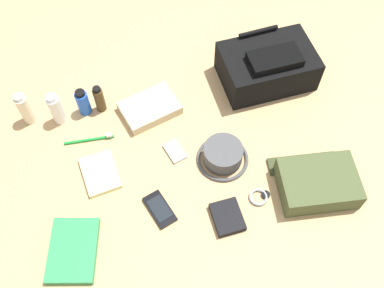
{
  "coord_description": "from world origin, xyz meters",
  "views": [
    {
      "loc": [
        -0.25,
        -0.74,
        1.31
      ],
      "look_at": [
        0.0,
        0.0,
        0.04
      ],
      "focal_mm": 41.39,
      "sensor_mm": 36.0,
      "label": 1
    }
  ],
  "objects_px": {
    "media_player": "(175,151)",
    "cologne_bottle": "(99,99)",
    "toothpaste_tube": "(56,109)",
    "deodorant_spray": "(83,102)",
    "toothbrush": "(92,139)",
    "bucket_hat": "(223,155)",
    "backpack": "(267,66)",
    "lotion_bottle": "(25,109)",
    "toiletry_pouch": "(317,182)",
    "notepad": "(100,173)",
    "paperback_novel": "(73,250)",
    "wristwatch": "(259,197)",
    "folded_towel": "(150,108)",
    "wallet": "(227,217)",
    "cell_phone": "(160,209)"
  },
  "relations": [
    {
      "from": "media_player",
      "to": "cologne_bottle",
      "type": "bearing_deg",
      "value": 127.01
    },
    {
      "from": "toothpaste_tube",
      "to": "media_player",
      "type": "height_order",
      "value": "toothpaste_tube"
    },
    {
      "from": "deodorant_spray",
      "to": "toothbrush",
      "type": "height_order",
      "value": "deodorant_spray"
    },
    {
      "from": "media_player",
      "to": "bucket_hat",
      "type": "bearing_deg",
      "value": -28.48
    },
    {
      "from": "backpack",
      "to": "lotion_bottle",
      "type": "xyz_separation_m",
      "value": [
        -0.88,
        0.09,
        -0.0
      ]
    },
    {
      "from": "toiletry_pouch",
      "to": "notepad",
      "type": "bearing_deg",
      "value": 157.6
    },
    {
      "from": "toothbrush",
      "to": "notepad",
      "type": "xyz_separation_m",
      "value": [
        -0.0,
        -0.14,
        0.0
      ]
    },
    {
      "from": "deodorant_spray",
      "to": "notepad",
      "type": "bearing_deg",
      "value": -91.16
    },
    {
      "from": "toiletry_pouch",
      "to": "media_player",
      "type": "relative_size",
      "value": 2.96
    },
    {
      "from": "notepad",
      "to": "cologne_bottle",
      "type": "bearing_deg",
      "value": 73.21
    },
    {
      "from": "paperback_novel",
      "to": "wristwatch",
      "type": "distance_m",
      "value": 0.6
    },
    {
      "from": "toiletry_pouch",
      "to": "paperback_novel",
      "type": "relative_size",
      "value": 1.18
    },
    {
      "from": "bucket_hat",
      "to": "backpack",
      "type": "bearing_deg",
      "value": 45.49
    },
    {
      "from": "bucket_hat",
      "to": "toothpaste_tube",
      "type": "xyz_separation_m",
      "value": [
        -0.5,
        0.34,
        0.04
      ]
    },
    {
      "from": "bucket_hat",
      "to": "folded_towel",
      "type": "bearing_deg",
      "value": 123.05
    },
    {
      "from": "wristwatch",
      "to": "backpack",
      "type": "bearing_deg",
      "value": 64.61
    },
    {
      "from": "deodorant_spray",
      "to": "wallet",
      "type": "bearing_deg",
      "value": -58.43
    },
    {
      "from": "lotion_bottle",
      "to": "wallet",
      "type": "relative_size",
      "value": 1.26
    },
    {
      "from": "cologne_bottle",
      "to": "wallet",
      "type": "xyz_separation_m",
      "value": [
        0.28,
        -0.55,
        -0.04
      ]
    },
    {
      "from": "cologne_bottle",
      "to": "wallet",
      "type": "height_order",
      "value": "cologne_bottle"
    },
    {
      "from": "toothpaste_tube",
      "to": "bucket_hat",
      "type": "bearing_deg",
      "value": -34.35
    },
    {
      "from": "media_player",
      "to": "folded_towel",
      "type": "distance_m",
      "value": 0.2
    },
    {
      "from": "cell_phone",
      "to": "toothpaste_tube",
      "type": "bearing_deg",
      "value": 118.18
    },
    {
      "from": "lotion_bottle",
      "to": "cologne_bottle",
      "type": "distance_m",
      "value": 0.26
    },
    {
      "from": "backpack",
      "to": "cologne_bottle",
      "type": "xyz_separation_m",
      "value": [
        -0.62,
        0.06,
        -0.01
      ]
    },
    {
      "from": "cologne_bottle",
      "to": "cell_phone",
      "type": "xyz_separation_m",
      "value": [
        0.09,
        -0.45,
        -0.05
      ]
    },
    {
      "from": "backpack",
      "to": "toothbrush",
      "type": "relative_size",
      "value": 1.99
    },
    {
      "from": "folded_towel",
      "to": "bucket_hat",
      "type": "bearing_deg",
      "value": -56.95
    },
    {
      "from": "cologne_bottle",
      "to": "backpack",
      "type": "bearing_deg",
      "value": -5.24
    },
    {
      "from": "paperback_novel",
      "to": "wristwatch",
      "type": "xyz_separation_m",
      "value": [
        0.6,
        -0.01,
        -0.0
      ]
    },
    {
      "from": "toothpaste_tube",
      "to": "notepad",
      "type": "height_order",
      "value": "toothpaste_tube"
    },
    {
      "from": "cologne_bottle",
      "to": "wallet",
      "type": "bearing_deg",
      "value": -62.7
    },
    {
      "from": "toiletry_pouch",
      "to": "folded_towel",
      "type": "distance_m",
      "value": 0.64
    },
    {
      "from": "deodorant_spray",
      "to": "folded_towel",
      "type": "distance_m",
      "value": 0.24
    },
    {
      "from": "bucket_hat",
      "to": "cologne_bottle",
      "type": "relative_size",
      "value": 1.51
    },
    {
      "from": "cell_phone",
      "to": "toiletry_pouch",
      "type": "bearing_deg",
      "value": -9.48
    },
    {
      "from": "deodorant_spray",
      "to": "folded_towel",
      "type": "height_order",
      "value": "deodorant_spray"
    },
    {
      "from": "paperback_novel",
      "to": "backpack",
      "type": "bearing_deg",
      "value": 28.36
    },
    {
      "from": "media_player",
      "to": "cell_phone",
      "type": "bearing_deg",
      "value": -119.98
    },
    {
      "from": "backpack",
      "to": "media_player",
      "type": "distance_m",
      "value": 0.48
    },
    {
      "from": "deodorant_spray",
      "to": "wristwatch",
      "type": "xyz_separation_m",
      "value": [
        0.47,
        -0.52,
        -0.05
      ]
    },
    {
      "from": "toothpaste_tube",
      "to": "paperback_novel",
      "type": "xyz_separation_m",
      "value": [
        -0.04,
        -0.5,
        -0.05
      ]
    },
    {
      "from": "bucket_hat",
      "to": "cologne_bottle",
      "type": "height_order",
      "value": "cologne_bottle"
    },
    {
      "from": "toothbrush",
      "to": "wristwatch",
      "type": "bearing_deg",
      "value": -39.62
    },
    {
      "from": "toiletry_pouch",
      "to": "lotion_bottle",
      "type": "height_order",
      "value": "lotion_bottle"
    },
    {
      "from": "paperback_novel",
      "to": "lotion_bottle",
      "type": "bearing_deg",
      "value": 96.27
    },
    {
      "from": "wristwatch",
      "to": "lotion_bottle",
      "type": "bearing_deg",
      "value": 140.55
    },
    {
      "from": "deodorant_spray",
      "to": "cologne_bottle",
      "type": "height_order",
      "value": "cologne_bottle"
    },
    {
      "from": "toiletry_pouch",
      "to": "wristwatch",
      "type": "distance_m",
      "value": 0.19
    },
    {
      "from": "paperback_novel",
      "to": "media_player",
      "type": "xyz_separation_m",
      "value": [
        0.39,
        0.24,
        -0.01
      ]
    }
  ]
}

